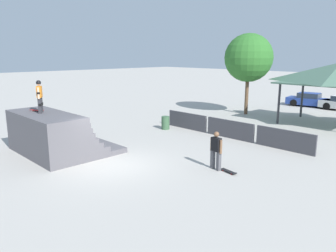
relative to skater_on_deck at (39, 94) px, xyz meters
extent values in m
plane|color=#ADA8A0|center=(3.86, 1.41, -2.94)|extent=(160.00, 160.00, 0.00)
cube|color=#565459|center=(0.32, 1.04, -2.81)|extent=(4.85, 4.00, 0.25)
cube|color=#565459|center=(0.32, 0.55, -2.55)|extent=(4.85, 3.01, 0.25)
cube|color=#565459|center=(0.32, 0.37, -2.30)|extent=(4.85, 2.65, 0.25)
cube|color=#565459|center=(0.32, 0.25, -2.04)|extent=(4.85, 2.41, 0.25)
cube|color=#565459|center=(0.32, 0.16, -1.79)|extent=(4.85, 2.23, 0.25)
cube|color=#565459|center=(0.32, 0.10, -1.54)|extent=(4.85, 2.11, 0.25)
cube|color=#565459|center=(0.32, 0.06, -1.28)|extent=(4.85, 2.03, 0.25)
cube|color=#565459|center=(0.32, 0.03, -1.03)|extent=(4.85, 1.98, 0.25)
cylinder|color=silver|center=(0.32, 1.01, -0.93)|extent=(4.75, 0.07, 0.07)
cube|color=#2D2D33|center=(0.14, -0.09, -0.52)|extent=(0.20, 0.20, 0.75)
cube|color=black|center=(0.15, -0.07, -0.48)|extent=(0.22, 0.20, 0.11)
cube|color=#2D2D33|center=(-0.14, 0.09, -0.52)|extent=(0.20, 0.20, 0.75)
cube|color=black|center=(-0.12, 0.11, -0.48)|extent=(0.22, 0.20, 0.11)
cube|color=orange|center=(0.00, 0.00, 0.12)|extent=(0.45, 0.39, 0.53)
cylinder|color=beige|center=(0.21, -0.14, 0.08)|extent=(0.14, 0.14, 0.53)
cylinder|color=black|center=(0.21, -0.14, 0.09)|extent=(0.21, 0.21, 0.08)
cylinder|color=beige|center=(-0.21, 0.14, 0.08)|extent=(0.14, 0.14, 0.53)
cylinder|color=black|center=(-0.21, 0.14, 0.09)|extent=(0.21, 0.21, 0.08)
sphere|color=beige|center=(0.00, 0.00, 0.52)|extent=(0.21, 0.21, 0.21)
sphere|color=black|center=(0.00, 0.00, 0.55)|extent=(0.23, 0.23, 0.23)
cylinder|color=silver|center=(-0.36, 0.16, -0.87)|extent=(0.06, 0.05, 0.05)
cylinder|color=silver|center=(-0.32, 0.03, -0.87)|extent=(0.06, 0.05, 0.05)
cylinder|color=silver|center=(-0.82, 0.00, -0.87)|extent=(0.06, 0.05, 0.05)
cylinder|color=silver|center=(-0.77, -0.13, -0.87)|extent=(0.06, 0.05, 0.05)
cube|color=#B22323|center=(-0.57, 0.02, -0.84)|extent=(0.80, 0.45, 0.02)
cube|color=#B22323|center=(-0.23, 0.14, -0.82)|extent=(0.16, 0.22, 0.02)
cube|color=#4C4C51|center=(7.15, 4.27, -2.53)|extent=(0.17, 0.17, 0.82)
cube|color=#4C4C51|center=(7.51, 4.22, -2.53)|extent=(0.17, 0.17, 0.82)
cube|color=black|center=(7.33, 4.25, -1.83)|extent=(0.47, 0.28, 0.58)
cylinder|color=brown|center=(7.06, 4.29, -1.87)|extent=(0.12, 0.12, 0.58)
cylinder|color=brown|center=(7.60, 4.21, -1.87)|extent=(0.12, 0.12, 0.58)
sphere|color=brown|center=(7.33, 4.25, -1.39)|extent=(0.22, 0.22, 0.22)
cylinder|color=red|center=(8.19, 4.36, -2.91)|extent=(0.06, 0.04, 0.05)
cylinder|color=red|center=(8.17, 4.22, -2.91)|extent=(0.06, 0.04, 0.05)
cylinder|color=red|center=(7.70, 4.45, -2.91)|extent=(0.06, 0.04, 0.05)
cylinder|color=red|center=(7.68, 4.31, -2.91)|extent=(0.06, 0.04, 0.05)
cube|color=black|center=(7.93, 4.34, -2.88)|extent=(0.82, 0.34, 0.02)
cube|color=black|center=(8.30, 4.27, -2.86)|extent=(0.13, 0.21, 0.02)
cube|color=#3D3D42|center=(1.20, 9.12, -2.41)|extent=(3.18, 0.12, 1.05)
cube|color=#3D3D42|center=(4.59, 9.12, -2.41)|extent=(3.18, 0.12, 1.05)
cube|color=#3D3D42|center=(7.98, 9.12, -2.41)|extent=(3.18, 0.12, 1.05)
cylinder|color=#2D2D33|center=(4.55, 14.90, -1.53)|extent=(0.16, 0.16, 2.81)
cylinder|color=#2D2D33|center=(4.55, 18.59, -1.53)|extent=(0.16, 0.16, 2.81)
cylinder|color=brown|center=(0.91, 16.50, -1.36)|extent=(0.28, 0.28, 3.15)
sphere|color=#2D6B28|center=(0.91, 16.50, 1.58)|extent=(3.80, 3.80, 3.80)
cylinder|color=#385B3D|center=(0.32, 7.99, -2.51)|extent=(0.52, 0.52, 0.85)
cube|color=navy|center=(2.86, 24.23, -2.45)|extent=(4.21, 2.13, 0.62)
cube|color=#283342|center=(2.76, 24.22, -1.91)|extent=(2.03, 1.60, 0.46)
cube|color=navy|center=(2.76, 24.22, -1.68)|extent=(1.94, 1.56, 0.04)
cylinder|color=black|center=(3.99, 25.12, -2.62)|extent=(0.66, 0.28, 0.64)
cylinder|color=black|center=(4.18, 23.65, -2.62)|extent=(0.66, 0.28, 0.64)
cylinder|color=black|center=(1.55, 24.82, -2.62)|extent=(0.66, 0.28, 0.64)
cylinder|color=black|center=(1.73, 23.34, -2.62)|extent=(0.66, 0.28, 0.64)
cylinder|color=black|center=(4.87, 24.89, -2.62)|extent=(0.66, 0.26, 0.64)
cylinder|color=black|center=(4.73, 23.39, -2.62)|extent=(0.66, 0.26, 0.64)
camera|label=1|loc=(15.43, -6.41, 1.88)|focal=35.00mm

